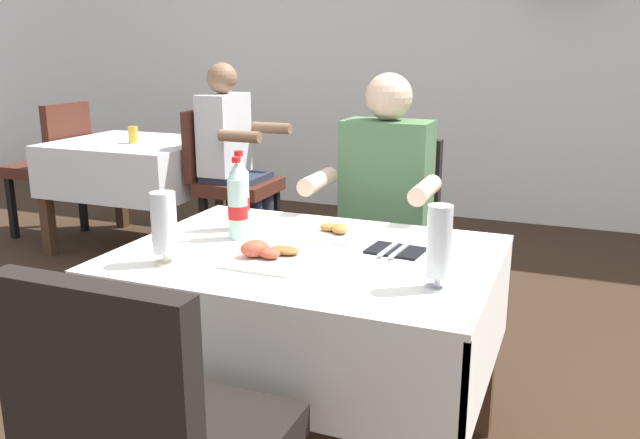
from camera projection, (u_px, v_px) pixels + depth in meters
back_wall at (502, 15)px, 4.96m from camera, size 11.00×0.12×3.15m
main_dining_table at (308, 301)px, 2.12m from camera, size 1.16×0.86×0.74m
chair_far_diner_seat at (382, 238)px, 2.86m from camera, size 0.44×0.50×0.97m
seated_diner_far at (382, 209)px, 2.72m from camera, size 0.50×0.46×1.26m
plate_near_camera at (267, 255)px, 1.99m from camera, size 0.23×0.23×0.06m
plate_far_diner at (330, 231)px, 2.26m from camera, size 0.22×0.22×0.04m
beer_glass_left at (164, 227)px, 1.94m from camera, size 0.08×0.08×0.22m
beer_glass_middle at (439, 246)px, 1.73m from camera, size 0.07×0.07×0.23m
cola_bottle_primary at (240, 195)px, 2.30m from camera, size 0.07×0.07×0.28m
cola_bottle_secondary at (238, 203)px, 2.19m from camera, size 0.07×0.07×0.28m
napkin_cutlery_set at (396, 250)px, 2.08m from camera, size 0.18×0.19×0.01m
background_dining_table at (135, 167)px, 4.47m from camera, size 1.01×0.87×0.74m
background_chair_left at (53, 161)px, 4.73m from camera, size 0.50×0.44×0.97m
background_chair_right at (227, 176)px, 4.21m from camera, size 0.50×0.44×0.97m
background_patron at (233, 152)px, 4.15m from camera, size 0.46×0.50×1.26m
background_table_tumbler at (133, 135)px, 4.33m from camera, size 0.06×0.06×0.11m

